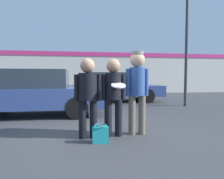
# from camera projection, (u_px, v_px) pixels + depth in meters

# --- Properties ---
(ground_plane) EXTENTS (56.00, 56.00, 0.00)m
(ground_plane) POSITION_uv_depth(u_px,v_px,m) (103.00, 133.00, 4.37)
(ground_plane) COLOR #3F3F42
(storefront_building) EXTENTS (24.00, 0.22, 3.03)m
(storefront_building) POSITION_uv_depth(u_px,v_px,m) (87.00, 73.00, 14.51)
(storefront_building) COLOR silver
(storefront_building) RESTS_ON ground
(person_left) EXTENTS (0.54, 0.37, 1.60)m
(person_left) POSITION_uv_depth(u_px,v_px,m) (88.00, 91.00, 3.97)
(person_left) COLOR black
(person_left) RESTS_ON ground
(person_middle_with_frisbee) EXTENTS (0.49, 0.55, 1.61)m
(person_middle_with_frisbee) POSITION_uv_depth(u_px,v_px,m) (113.00, 91.00, 4.11)
(person_middle_with_frisbee) COLOR black
(person_middle_with_frisbee) RESTS_ON ground
(person_right) EXTENTS (0.49, 0.32, 1.77)m
(person_right) POSITION_uv_depth(u_px,v_px,m) (137.00, 85.00, 4.24)
(person_right) COLOR #665B4C
(person_right) RESTS_ON ground
(parked_car_near) EXTENTS (4.37, 1.85, 1.46)m
(parked_car_near) POSITION_uv_depth(u_px,v_px,m) (34.00, 92.00, 6.38)
(parked_car_near) COLOR #334784
(parked_car_near) RESTS_ON ground
(parked_car_far) EXTENTS (4.69, 1.80, 1.45)m
(parked_car_far) POSITION_uv_depth(u_px,v_px,m) (114.00, 87.00, 9.92)
(parked_car_far) COLOR #334784
(parked_car_far) RESTS_ON ground
(street_lamp) EXTENTS (1.18, 0.35, 6.37)m
(street_lamp) POSITION_uv_depth(u_px,v_px,m) (191.00, 14.00, 8.24)
(street_lamp) COLOR #38383D
(street_lamp) RESTS_ON ground
(shrub) EXTENTS (1.02, 1.02, 1.02)m
(shrub) POSITION_uv_depth(u_px,v_px,m) (49.00, 88.00, 13.48)
(shrub) COLOR #387A3D
(shrub) RESTS_ON ground
(handbag) EXTENTS (0.30, 0.23, 0.34)m
(handbag) POSITION_uv_depth(u_px,v_px,m) (100.00, 134.00, 3.73)
(handbag) COLOR teal
(handbag) RESTS_ON ground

